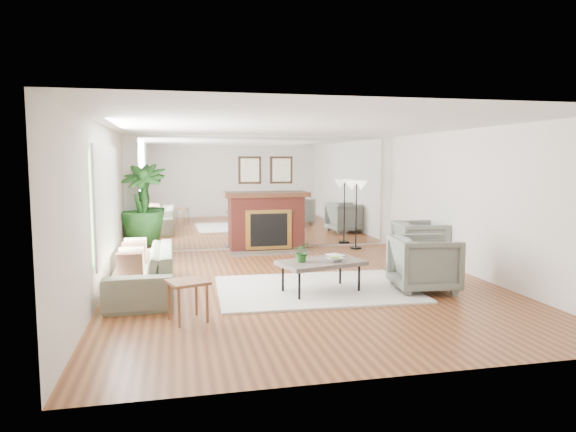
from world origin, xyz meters
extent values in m
plane|color=#5F2F19|center=(0.00, 0.00, 0.00)|extent=(7.00, 7.00, 0.00)
cube|color=white|center=(-2.99, 0.00, 1.25)|extent=(0.02, 7.00, 2.50)
cube|color=white|center=(2.99, 0.00, 1.25)|extent=(0.02, 7.00, 2.50)
cube|color=white|center=(0.00, 3.49, 1.25)|extent=(6.00, 0.02, 2.50)
cube|color=silver|center=(0.00, 3.47, 1.25)|extent=(5.40, 0.04, 2.40)
cube|color=#B2E09E|center=(-2.96, 0.40, 1.35)|extent=(0.04, 2.40, 1.50)
cube|color=maroon|center=(0.00, 3.28, 0.60)|extent=(1.60, 0.40, 1.20)
cube|color=gold|center=(0.00, 3.07, 0.48)|extent=(1.00, 0.04, 0.85)
cube|color=black|center=(0.00, 3.05, 0.48)|extent=(0.80, 0.04, 0.70)
cube|color=#675B52|center=(0.00, 2.93, 0.01)|extent=(1.70, 0.55, 0.03)
cube|color=#492617|center=(0.00, 3.26, 1.22)|extent=(1.85, 0.46, 0.10)
cube|color=black|center=(-0.35, 3.43, 1.75)|extent=(0.50, 0.04, 0.60)
cube|color=black|center=(0.35, 3.43, 1.75)|extent=(0.50, 0.04, 0.60)
cube|color=white|center=(0.11, -0.30, 0.02)|extent=(3.02, 2.21, 0.03)
cube|color=#675B52|center=(0.14, -0.50, 0.46)|extent=(1.36, 1.00, 0.06)
cylinder|color=black|center=(-0.28, -0.88, 0.21)|extent=(0.04, 0.04, 0.42)
cylinder|color=black|center=(0.70, -0.61, 0.21)|extent=(0.04, 0.04, 0.42)
cylinder|color=black|center=(-0.41, -0.39, 0.21)|extent=(0.04, 0.04, 0.42)
cylinder|color=black|center=(0.56, -0.12, 0.21)|extent=(0.04, 0.04, 0.42)
imported|color=gray|center=(-2.45, 0.08, 0.34)|extent=(0.93, 2.32, 0.67)
imported|color=gray|center=(2.60, 1.24, 0.41)|extent=(0.99, 0.97, 0.81)
imported|color=gray|center=(1.70, -0.70, 0.42)|extent=(1.03, 1.00, 0.84)
cube|color=brown|center=(-1.81, -1.44, 0.49)|extent=(0.57, 0.57, 0.04)
cylinder|color=brown|center=(-1.92, -1.66, 0.24)|extent=(0.04, 0.04, 0.48)
cylinder|color=brown|center=(-1.59, -1.55, 0.24)|extent=(0.04, 0.04, 0.48)
cylinder|color=brown|center=(-2.04, -1.33, 0.24)|extent=(0.04, 0.04, 0.48)
cylinder|color=brown|center=(-1.71, -1.21, 0.24)|extent=(0.04, 0.04, 0.48)
cylinder|color=black|center=(-2.60, 3.10, 0.20)|extent=(0.55, 0.55, 0.39)
imported|color=#286425|center=(-2.60, 3.10, 1.08)|extent=(1.11, 1.11, 1.62)
cylinder|color=black|center=(1.96, 3.04, 0.02)|extent=(0.26, 0.26, 0.04)
cylinder|color=black|center=(1.96, 3.04, 0.73)|extent=(0.03, 0.03, 1.46)
cone|color=white|center=(1.85, 3.04, 1.41)|extent=(0.27, 0.27, 0.20)
cone|color=white|center=(2.07, 3.04, 1.41)|extent=(0.27, 0.27, 0.20)
imported|color=#286425|center=(-0.15, -0.51, 0.63)|extent=(0.32, 0.30, 0.29)
imported|color=brown|center=(0.33, -0.57, 0.51)|extent=(0.30, 0.30, 0.06)
imported|color=brown|center=(0.38, -0.20, 0.50)|extent=(0.28, 0.32, 0.02)
camera|label=1|loc=(-1.93, -7.67, 1.96)|focal=32.00mm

